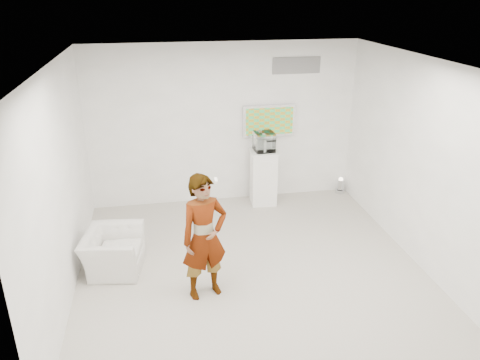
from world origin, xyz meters
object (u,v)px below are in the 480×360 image
Objects in this scene: tv at (269,121)px; floor_uplight at (340,185)px; pedestal at (263,177)px; armchair at (113,251)px; person at (204,237)px.

tv reaches higher than floor_uplight.
floor_uplight is (1.65, 0.17, -0.37)m from pedestal.
armchair is at bearing -145.40° from pedestal.
person is at bearing -117.90° from tv.
armchair is at bearing 129.19° from person.
floor_uplight is (3.07, 2.86, -0.71)m from person.
pedestal is (2.68, 1.85, 0.23)m from armchair.
person is 3.07m from pedestal.
pedestal is (-0.15, -0.27, -1.02)m from tv.
person reaches higher than armchair.
person reaches higher than floor_uplight.
person is at bearing -117.77° from pedestal.
tv reaches higher than person.
pedestal is at bearing -46.28° from armchair.
armchair reaches higher than floor_uplight.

